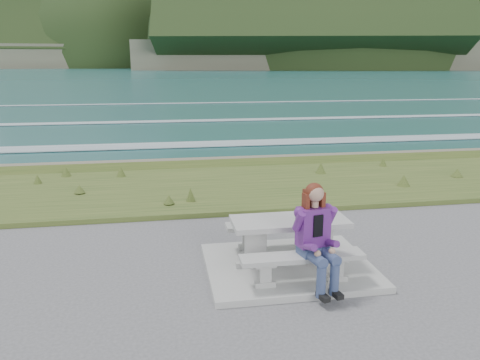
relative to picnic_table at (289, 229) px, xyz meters
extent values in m
cube|color=#A6A6A1|center=(0.00, 0.00, -0.63)|extent=(2.60, 2.10, 0.10)
cube|color=#A6A6A1|center=(-0.54, 0.00, -0.54)|extent=(0.62, 0.12, 0.08)
cube|color=#A6A6A1|center=(-0.54, 0.00, -0.25)|extent=(0.34, 0.09, 0.51)
cube|color=#A6A6A1|center=(-0.54, 0.00, 0.05)|extent=(0.62, 0.12, 0.08)
cube|color=#A6A6A1|center=(0.54, 0.00, -0.54)|extent=(0.62, 0.12, 0.08)
cube|color=#A6A6A1|center=(0.54, 0.00, -0.25)|extent=(0.34, 0.09, 0.51)
cube|color=#A6A6A1|center=(0.54, 0.00, 0.05)|extent=(0.62, 0.12, 0.08)
cube|color=#A6A6A1|center=(0.00, 0.00, 0.13)|extent=(1.80, 0.75, 0.08)
cube|color=#A6A6A1|center=(-0.54, -0.70, -0.54)|extent=(0.30, 0.12, 0.08)
cube|color=#A6A6A1|center=(-0.54, -0.70, -0.39)|extent=(0.17, 0.09, 0.22)
cube|color=#A6A6A1|center=(-0.54, -0.70, -0.24)|extent=(0.30, 0.12, 0.08)
cube|color=#A6A6A1|center=(0.54, -0.70, -0.54)|extent=(0.30, 0.12, 0.08)
cube|color=#A6A6A1|center=(0.54, -0.70, -0.39)|extent=(0.17, 0.09, 0.22)
cube|color=#A6A6A1|center=(0.54, -0.70, -0.24)|extent=(0.30, 0.12, 0.08)
cube|color=#A6A6A1|center=(0.00, -0.70, -0.17)|extent=(1.80, 0.35, 0.07)
cube|color=#A6A6A1|center=(-0.54, 0.70, -0.54)|extent=(0.30, 0.12, 0.08)
cube|color=#A6A6A1|center=(-0.54, 0.70, -0.39)|extent=(0.17, 0.09, 0.22)
cube|color=#A6A6A1|center=(-0.54, 0.70, -0.24)|extent=(0.30, 0.12, 0.08)
cube|color=#A6A6A1|center=(0.54, 0.70, -0.54)|extent=(0.30, 0.12, 0.08)
cube|color=#A6A6A1|center=(0.54, 0.70, -0.39)|extent=(0.17, 0.09, 0.22)
cube|color=#A6A6A1|center=(0.54, 0.70, -0.24)|extent=(0.30, 0.12, 0.08)
cube|color=#A6A6A1|center=(0.00, 0.70, -0.17)|extent=(1.80, 0.35, 0.07)
cube|color=#2F4B1C|center=(0.00, 5.00, -0.68)|extent=(160.00, 4.50, 0.22)
cube|color=#635D4A|center=(0.00, 7.90, -0.68)|extent=(160.00, 0.80, 2.20)
plane|color=#205A5B|center=(0.00, 430.00, -2.48)|extent=(1600.00, 1600.00, 0.00)
cube|color=white|center=(0.00, 14.00, -2.42)|extent=(220.00, 3.00, 0.06)
cube|color=white|center=(0.00, 22.00, -2.42)|extent=(220.00, 2.00, 0.06)
cube|color=white|center=(0.00, 34.00, -2.42)|extent=(220.00, 1.40, 0.06)
cube|color=white|center=(0.00, 52.00, -2.42)|extent=(220.00, 1.00, 0.06)
cube|color=#635D4A|center=(130.00, 330.00, 6.52)|extent=(296.14, 193.70, 18.00)
ellipsoid|color=black|center=(130.00, 330.00, 9.52)|extent=(311.77, 210.10, 222.80)
cube|color=#635D4A|center=(-40.00, 440.00, 6.52)|extent=(201.55, 149.04, 18.00)
ellipsoid|color=black|center=(-40.00, 440.00, 9.52)|extent=(211.86, 162.91, 144.16)
cube|color=navy|center=(0.20, -0.93, -0.30)|extent=(0.55, 0.82, 0.58)
cube|color=#632380|center=(0.15, -0.68, 0.28)|extent=(0.48, 0.34, 0.57)
sphere|color=tan|center=(0.15, -0.70, 0.77)|extent=(0.24, 0.24, 0.24)
sphere|color=#542513|center=(0.15, -0.67, 0.78)|extent=(0.26, 0.26, 0.26)
camera|label=1|loc=(-1.92, -6.66, 2.54)|focal=35.00mm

